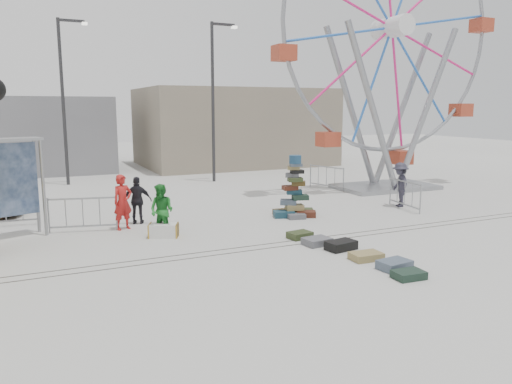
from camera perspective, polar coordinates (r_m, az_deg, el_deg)
name	(u,v)px	position (r m, az deg, el deg)	size (l,w,h in m)	color
ground	(277,254)	(13.24, 2.36, -7.13)	(90.00, 90.00, 0.00)	#9E9E99
track_line_near	(267,248)	(13.76, 1.21, -6.46)	(40.00, 0.04, 0.01)	#47443F
track_line_far	(260,245)	(14.10, 0.50, -6.05)	(40.00, 0.04, 0.01)	#47443F
building_right	(234,127)	(33.81, -2.56, 7.44)	(12.00, 8.00, 5.00)	gray
building_left	(21,134)	(33.31, -25.26, 5.98)	(10.00, 8.00, 4.40)	gray
lamp_post_right	(215,94)	(25.86, -4.76, 11.11)	(1.41, 0.25, 8.00)	#2D2D30
lamp_post_left	(65,93)	(26.34, -21.04, 10.49)	(1.41, 0.25, 8.00)	#2D2D30
suitcase_tower	(294,199)	(17.69, 4.39, -0.83)	(1.69, 1.39, 2.17)	#1B4153
ferris_wheel	(391,49)	(24.32, 15.18, 15.48)	(11.23, 2.84, 13.03)	gray
steamer_trunk	(164,230)	(15.15, -10.51, -4.35)	(0.85, 0.49, 0.40)	silver
row_case_0	(300,235)	(14.83, 5.03, -4.92)	(0.68, 0.50, 0.20)	#354221
row_case_1	(317,241)	(14.19, 6.99, -5.62)	(0.74, 0.57, 0.20)	slate
row_case_2	(341,245)	(13.81, 9.69, -6.02)	(0.83, 0.51, 0.25)	black
row_case_3	(366,256)	(13.06, 12.47, -7.17)	(0.79, 0.53, 0.19)	#98854D
row_case_4	(394,265)	(12.49, 15.54, -8.01)	(0.77, 0.54, 0.22)	#4D5C6F
row_case_5	(409,275)	(11.93, 17.06, -9.02)	(0.70, 0.48, 0.18)	#1B3226
barricade_dummy_b	(5,210)	(18.02, -26.72, -1.84)	(2.00, 0.10, 1.10)	gray
barricade_dummy_c	(83,214)	(16.34, -19.17, -2.44)	(2.00, 0.10, 1.10)	gray
barricade_wheel_front	(405,195)	(19.71, 16.63, -0.29)	(2.00, 0.10, 1.10)	gray
barricade_wheel_back	(326,177)	(23.72, 8.05, 1.65)	(2.00, 0.10, 1.10)	gray
pedestrian_red	(123,202)	(16.24, -14.98, -1.13)	(0.64, 0.42, 1.75)	#AC1A18
pedestrian_green	(162,211)	(15.02, -10.72, -2.13)	(0.78, 0.60, 1.60)	#1C7125
pedestrian_black	(138,200)	(16.91, -13.38, -0.94)	(0.92, 0.38, 1.57)	black
pedestrian_grey	(400,185)	(20.08, 16.13, 0.81)	(1.11, 0.64, 1.72)	#292835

